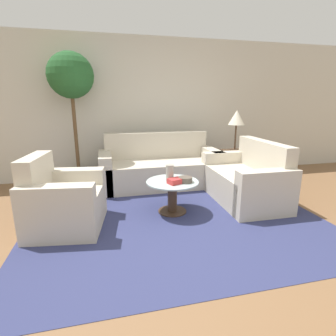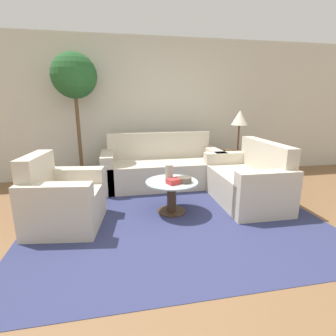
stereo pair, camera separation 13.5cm
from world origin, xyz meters
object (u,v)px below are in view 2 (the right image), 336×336
loveseat (249,182)px  bowl (185,180)px  coffee_table (172,192)px  book_stack (174,181)px  vase (169,173)px  armchair (61,202)px  table_lamp (240,119)px  sofa_main (162,168)px  potted_plant (75,89)px

loveseat → bowl: 1.10m
coffee_table → book_stack: bearing=-84.2°
vase → coffee_table: bearing=-17.8°
armchair → loveseat: (2.57, 0.30, -0.00)m
armchair → table_lamp: size_ratio=1.36×
sofa_main → armchair: 1.98m
armchair → potted_plant: potted_plant is taller
sofa_main → book_stack: 1.35m
potted_plant → loveseat: bearing=-28.0°
armchair → potted_plant: size_ratio=0.44×
armchair → vase: size_ratio=4.41×
loveseat → table_lamp: 1.24m
loveseat → table_lamp: (0.22, 0.88, 0.85)m
sofa_main → vase: (-0.11, -1.22, 0.25)m
coffee_table → book_stack: (0.01, -0.11, 0.19)m
armchair → loveseat: size_ratio=0.67×
loveseat → bowl: (-1.05, -0.26, 0.17)m
armchair → vase: armchair is taller
potted_plant → bowl: size_ratio=12.31×
table_lamp → coffee_table: bearing=-143.4°
coffee_table → table_lamp: size_ratio=0.97×
coffee_table → table_lamp: bearing=36.6°
armchair → loveseat: 2.59m
loveseat → potted_plant: 3.16m
loveseat → sofa_main: bearing=-131.9°
loveseat → bowl: loveseat is taller
sofa_main → potted_plant: potted_plant is taller
coffee_table → potted_plant: potted_plant is taller
bowl → coffee_table: bearing=152.4°
loveseat → table_lamp: table_lamp is taller
table_lamp → bowl: bearing=-138.3°
armchair → bowl: armchair is taller
sofa_main → table_lamp: bearing=-7.1°
loveseat → table_lamp: bearing=166.7°
coffee_table → vase: 0.27m
sofa_main → loveseat: sofa_main is taller
coffee_table → bowl: size_ratio=3.82×
table_lamp → loveseat: bearing=-104.4°
bowl → table_lamp: bearing=41.7°
coffee_table → book_stack: size_ratio=3.20×
vase → table_lamp: bearing=35.6°
sofa_main → coffee_table: size_ratio=2.98×
coffee_table → vase: size_ratio=3.14×
armchair → vase: (1.33, 0.13, 0.25)m
coffee_table → armchair: bearing=-174.9°
loveseat → bowl: bearing=-75.0°
table_lamp → potted_plant: (-2.74, 0.46, 0.51)m
table_lamp → armchair: bearing=-157.1°
potted_plant → bowl: 2.47m
armchair → book_stack: size_ratio=4.49×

